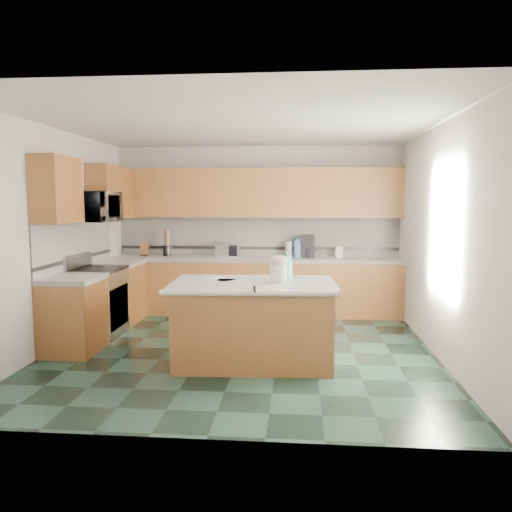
# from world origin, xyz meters

# --- Properties ---
(floor) EXTENTS (4.60, 4.60, 0.00)m
(floor) POSITION_xyz_m (0.00, 0.00, 0.00)
(floor) COLOR black
(floor) RESTS_ON ground
(ceiling) EXTENTS (4.60, 4.60, 0.00)m
(ceiling) POSITION_xyz_m (0.00, 0.00, 2.70)
(ceiling) COLOR white
(ceiling) RESTS_ON ground
(wall_back) EXTENTS (4.60, 0.04, 2.70)m
(wall_back) POSITION_xyz_m (0.00, 2.32, 1.35)
(wall_back) COLOR silver
(wall_back) RESTS_ON ground
(wall_front) EXTENTS (4.60, 0.04, 2.70)m
(wall_front) POSITION_xyz_m (0.00, -2.32, 1.35)
(wall_front) COLOR silver
(wall_front) RESTS_ON ground
(wall_left) EXTENTS (0.04, 4.60, 2.70)m
(wall_left) POSITION_xyz_m (-2.32, 0.00, 1.35)
(wall_left) COLOR silver
(wall_left) RESTS_ON ground
(wall_right) EXTENTS (0.04, 4.60, 2.70)m
(wall_right) POSITION_xyz_m (2.32, 0.00, 1.35)
(wall_right) COLOR silver
(wall_right) RESTS_ON ground
(back_base_cab) EXTENTS (4.60, 0.60, 0.86)m
(back_base_cab) POSITION_xyz_m (0.00, 2.00, 0.43)
(back_base_cab) COLOR #4C2710
(back_base_cab) RESTS_ON ground
(back_countertop) EXTENTS (4.60, 0.64, 0.06)m
(back_countertop) POSITION_xyz_m (0.00, 2.00, 0.89)
(back_countertop) COLOR white
(back_countertop) RESTS_ON back_base_cab
(back_upper_cab) EXTENTS (4.60, 0.33, 0.78)m
(back_upper_cab) POSITION_xyz_m (0.00, 2.13, 1.94)
(back_upper_cab) COLOR #4C2710
(back_upper_cab) RESTS_ON wall_back
(back_backsplash) EXTENTS (4.60, 0.02, 0.63)m
(back_backsplash) POSITION_xyz_m (0.00, 2.29, 1.24)
(back_backsplash) COLOR silver
(back_backsplash) RESTS_ON back_countertop
(back_accent_band) EXTENTS (4.60, 0.01, 0.05)m
(back_accent_band) POSITION_xyz_m (0.00, 2.28, 1.04)
(back_accent_band) COLOR black
(back_accent_band) RESTS_ON back_countertop
(left_base_cab_rear) EXTENTS (0.60, 0.82, 0.86)m
(left_base_cab_rear) POSITION_xyz_m (-2.00, 1.29, 0.43)
(left_base_cab_rear) COLOR #4C2710
(left_base_cab_rear) RESTS_ON ground
(left_counter_rear) EXTENTS (0.64, 0.82, 0.06)m
(left_counter_rear) POSITION_xyz_m (-2.00, 1.29, 0.89)
(left_counter_rear) COLOR white
(left_counter_rear) RESTS_ON left_base_cab_rear
(left_base_cab_front) EXTENTS (0.60, 0.72, 0.86)m
(left_base_cab_front) POSITION_xyz_m (-2.00, -0.24, 0.43)
(left_base_cab_front) COLOR #4C2710
(left_base_cab_front) RESTS_ON ground
(left_counter_front) EXTENTS (0.64, 0.72, 0.06)m
(left_counter_front) POSITION_xyz_m (-2.00, -0.24, 0.89)
(left_counter_front) COLOR white
(left_counter_front) RESTS_ON left_base_cab_front
(left_backsplash) EXTENTS (0.02, 2.30, 0.63)m
(left_backsplash) POSITION_xyz_m (-2.29, 0.55, 1.24)
(left_backsplash) COLOR silver
(left_backsplash) RESTS_ON wall_left
(left_accent_band) EXTENTS (0.01, 2.30, 0.05)m
(left_accent_band) POSITION_xyz_m (-2.28, 0.55, 1.04)
(left_accent_band) COLOR black
(left_accent_band) RESTS_ON wall_left
(left_upper_cab_rear) EXTENTS (0.33, 1.09, 0.78)m
(left_upper_cab_rear) POSITION_xyz_m (-2.13, 1.42, 1.94)
(left_upper_cab_rear) COLOR #4C2710
(left_upper_cab_rear) RESTS_ON wall_left
(left_upper_cab_front) EXTENTS (0.33, 0.72, 0.78)m
(left_upper_cab_front) POSITION_xyz_m (-2.13, -0.24, 1.94)
(left_upper_cab_front) COLOR #4C2710
(left_upper_cab_front) RESTS_ON wall_left
(range_body) EXTENTS (0.60, 0.76, 0.88)m
(range_body) POSITION_xyz_m (-2.00, 0.50, 0.44)
(range_body) COLOR #B7B7BC
(range_body) RESTS_ON ground
(range_oven_door) EXTENTS (0.02, 0.68, 0.55)m
(range_oven_door) POSITION_xyz_m (-1.71, 0.50, 0.40)
(range_oven_door) COLOR black
(range_oven_door) RESTS_ON range_body
(range_cooktop) EXTENTS (0.62, 0.78, 0.04)m
(range_cooktop) POSITION_xyz_m (-2.00, 0.50, 0.90)
(range_cooktop) COLOR black
(range_cooktop) RESTS_ON range_body
(range_handle) EXTENTS (0.02, 0.66, 0.02)m
(range_handle) POSITION_xyz_m (-1.68, 0.50, 0.78)
(range_handle) COLOR #B7B7BC
(range_handle) RESTS_ON range_body
(range_backguard) EXTENTS (0.06, 0.76, 0.18)m
(range_backguard) POSITION_xyz_m (-2.26, 0.50, 1.02)
(range_backguard) COLOR #B7B7BC
(range_backguard) RESTS_ON range_body
(microwave) EXTENTS (0.50, 0.73, 0.41)m
(microwave) POSITION_xyz_m (-2.00, 0.50, 1.73)
(microwave) COLOR #B7B7BC
(microwave) RESTS_ON wall_left
(island_base) EXTENTS (1.74, 1.05, 0.86)m
(island_base) POSITION_xyz_m (0.19, -0.45, 0.43)
(island_base) COLOR #4C2710
(island_base) RESTS_ON ground
(island_top) EXTENTS (1.85, 1.16, 0.06)m
(island_top) POSITION_xyz_m (0.19, -0.45, 0.89)
(island_top) COLOR white
(island_top) RESTS_ON island_base
(island_bullnose) EXTENTS (1.79, 0.15, 0.06)m
(island_bullnose) POSITION_xyz_m (0.19, -0.99, 0.89)
(island_bullnose) COLOR white
(island_bullnose) RESTS_ON island_base
(treat_jar) EXTENTS (0.22, 0.22, 0.20)m
(treat_jar) POSITION_xyz_m (0.47, -0.42, 1.02)
(treat_jar) COLOR white
(treat_jar) RESTS_ON island_top
(treat_jar_lid) EXTENTS (0.21, 0.21, 0.13)m
(treat_jar_lid) POSITION_xyz_m (0.47, -0.42, 1.15)
(treat_jar_lid) COLOR #CD9DA5
(treat_jar_lid) RESTS_ON treat_jar
(treat_jar_knob) EXTENTS (0.07, 0.02, 0.02)m
(treat_jar_knob) POSITION_xyz_m (0.47, -0.42, 1.20)
(treat_jar_knob) COLOR tan
(treat_jar_knob) RESTS_ON treat_jar_lid
(treat_jar_knob_end_l) EXTENTS (0.04, 0.04, 0.04)m
(treat_jar_knob_end_l) POSITION_xyz_m (0.43, -0.42, 1.20)
(treat_jar_knob_end_l) COLOR tan
(treat_jar_knob_end_l) RESTS_ON treat_jar_lid
(treat_jar_knob_end_r) EXTENTS (0.04, 0.04, 0.04)m
(treat_jar_knob_end_r) POSITION_xyz_m (0.50, -0.42, 1.20)
(treat_jar_knob_end_r) COLOR tan
(treat_jar_knob_end_r) RESTS_ON treat_jar_lid
(soap_bottle_island) EXTENTS (0.13, 0.13, 0.32)m
(soap_bottle_island) POSITION_xyz_m (0.56, -0.36, 1.08)
(soap_bottle_island) COLOR teal
(soap_bottle_island) RESTS_ON island_top
(paper_sheet_a) EXTENTS (0.28, 0.21, 0.00)m
(paper_sheet_a) POSITION_xyz_m (-0.09, -0.37, 0.92)
(paper_sheet_a) COLOR white
(paper_sheet_a) RESTS_ON island_top
(paper_sheet_b) EXTENTS (0.40, 0.38, 0.00)m
(paper_sheet_b) POSITION_xyz_m (-0.19, -0.30, 0.92)
(paper_sheet_b) COLOR white
(paper_sheet_b) RESTS_ON island_top
(clamp_body) EXTENTS (0.06, 0.09, 0.08)m
(clamp_body) POSITION_xyz_m (0.27, -0.97, 0.93)
(clamp_body) COLOR black
(clamp_body) RESTS_ON island_top
(clamp_handle) EXTENTS (0.01, 0.06, 0.01)m
(clamp_handle) POSITION_xyz_m (0.27, -1.02, 0.91)
(clamp_handle) COLOR black
(clamp_handle) RESTS_ON island_top
(knife_block) EXTENTS (0.14, 0.18, 0.25)m
(knife_block) POSITION_xyz_m (-1.83, 2.05, 1.03)
(knife_block) COLOR #472814
(knife_block) RESTS_ON back_countertop
(utensil_crock) EXTENTS (0.14, 0.14, 0.17)m
(utensil_crock) POSITION_xyz_m (-1.46, 2.08, 1.01)
(utensil_crock) COLOR black
(utensil_crock) RESTS_ON back_countertop
(utensil_bundle) EXTENTS (0.08, 0.08, 0.25)m
(utensil_bundle) POSITION_xyz_m (-1.46, 2.08, 1.22)
(utensil_bundle) COLOR #472814
(utensil_bundle) RESTS_ON utensil_crock
(toaster_oven) EXTENTS (0.38, 0.27, 0.21)m
(toaster_oven) POSITION_xyz_m (-0.46, 2.05, 1.03)
(toaster_oven) COLOR #B7B7BC
(toaster_oven) RESTS_ON back_countertop
(toaster_oven_door) EXTENTS (0.33, 0.01, 0.17)m
(toaster_oven_door) POSITION_xyz_m (-0.46, 1.93, 1.03)
(toaster_oven_door) COLOR black
(toaster_oven_door) RESTS_ON toaster_oven
(paper_towel) EXTENTS (0.11, 0.11, 0.25)m
(paper_towel) POSITION_xyz_m (0.53, 2.10, 1.04)
(paper_towel) COLOR white
(paper_towel) RESTS_ON back_countertop
(paper_towel_base) EXTENTS (0.16, 0.16, 0.01)m
(paper_towel_base) POSITION_xyz_m (0.53, 2.10, 0.93)
(paper_towel_base) COLOR #B7B7BC
(paper_towel_base) RESTS_ON back_countertop
(water_jug) EXTENTS (0.17, 0.17, 0.27)m
(water_jug) POSITION_xyz_m (0.69, 2.06, 1.06)
(water_jug) COLOR #5597D6
(water_jug) RESTS_ON back_countertop
(water_jug_neck) EXTENTS (0.08, 0.08, 0.04)m
(water_jug_neck) POSITION_xyz_m (0.69, 2.06, 1.21)
(water_jug_neck) COLOR #5597D6
(water_jug_neck) RESTS_ON water_jug
(coffee_maker) EXTENTS (0.22, 0.24, 0.36)m
(coffee_maker) POSITION_xyz_m (0.83, 2.08, 1.10)
(coffee_maker) COLOR black
(coffee_maker) RESTS_ON back_countertop
(coffee_carafe) EXTENTS (0.15, 0.15, 0.15)m
(coffee_carafe) POSITION_xyz_m (0.83, 2.03, 0.99)
(coffee_carafe) COLOR black
(coffee_carafe) RESTS_ON back_countertop
(soap_bottle_back) EXTENTS (0.13, 0.13, 0.25)m
(soap_bottle_back) POSITION_xyz_m (1.32, 2.05, 1.04)
(soap_bottle_back) COLOR white
(soap_bottle_back) RESTS_ON back_countertop
(soap_back_cap) EXTENTS (0.02, 0.02, 0.03)m
(soap_back_cap) POSITION_xyz_m (1.32, 2.05, 1.18)
(soap_back_cap) COLOR red
(soap_back_cap) RESTS_ON soap_bottle_back
(window_light_proxy) EXTENTS (0.02, 1.40, 1.10)m
(window_light_proxy) POSITION_xyz_m (2.29, -0.20, 1.50)
(window_light_proxy) COLOR white
(window_light_proxy) RESTS_ON wall_right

